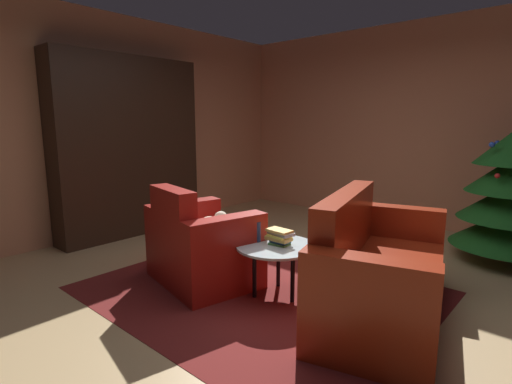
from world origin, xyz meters
The scene contains 11 objects.
ground_plane centered at (0.00, 0.00, 0.00)m, with size 7.21×7.21×0.00m, color tan.
wall_back centered at (0.00, 3.03, 1.40)m, with size 5.77×0.06×2.80m, color tan.
wall_left centered at (-2.85, 0.00, 1.40)m, with size 0.06×6.12×2.80m, color tan.
area_rug centered at (-0.18, -0.12, 0.00)m, with size 2.77×2.28×0.01m, color maroon.
bookshelf_unit centered at (-2.59, 0.26, 1.09)m, with size 0.37×1.92×2.26m.
armchair_red centered at (-0.71, -0.32, 0.32)m, with size 1.10×0.93×0.90m.
couch_red centered at (0.77, 0.15, 0.32)m, with size 1.19×1.82×0.93m.
coffee_table centered at (-0.02, -0.10, 0.40)m, with size 0.67×0.67×0.44m.
book_stack_on_table centered at (0.00, -0.06, 0.51)m, with size 0.24×0.17×0.13m.
bottle_on_table centered at (-0.20, -0.12, 0.54)m, with size 0.06×0.06×0.24m.
decorated_tree centered at (1.30, 2.14, 0.71)m, with size 1.10×1.10×1.41m.
Camera 1 is at (1.93, -2.57, 1.46)m, focal length 27.52 mm.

